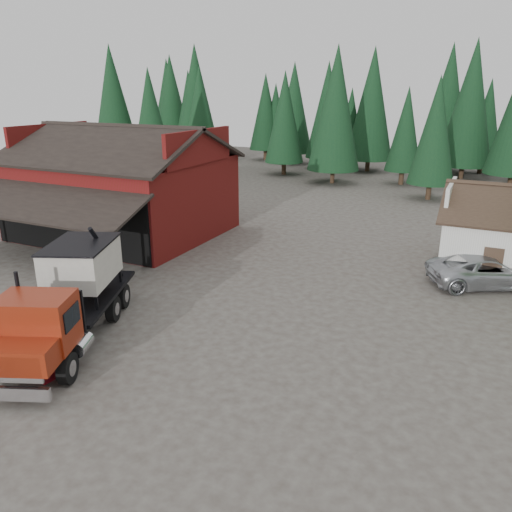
% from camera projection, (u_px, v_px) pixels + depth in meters
% --- Properties ---
extents(ground, '(120.00, 120.00, 0.00)m').
position_uv_depth(ground, '(180.00, 323.00, 20.79)').
color(ground, '#453C36').
rests_on(ground, ground).
extents(red_barn, '(12.80, 13.63, 7.18)m').
position_uv_depth(red_barn, '(122.00, 194.00, 32.89)').
color(red_barn, maroon).
rests_on(red_barn, ground).
extents(conifer_backdrop, '(76.00, 16.00, 16.00)m').
position_uv_depth(conifer_backdrop, '(387.00, 174.00, 56.71)').
color(conifer_backdrop, black).
rests_on(conifer_backdrop, ground).
extents(near_pine_a, '(4.40, 4.40, 11.40)m').
position_uv_depth(near_pine_a, '(150.00, 118.00, 51.68)').
color(near_pine_a, '#382619').
rests_on(near_pine_a, ground).
extents(near_pine_b, '(3.96, 3.96, 10.40)m').
position_uv_depth(near_pine_b, '(435.00, 131.00, 42.12)').
color(near_pine_b, '#382619').
rests_on(near_pine_b, ground).
extents(near_pine_d, '(5.28, 5.28, 13.40)m').
position_uv_depth(near_pine_d, '(336.00, 109.00, 49.14)').
color(near_pine_d, '#382619').
rests_on(near_pine_d, ground).
extents(feed_truck, '(5.59, 9.11, 4.01)m').
position_uv_depth(feed_truck, '(69.00, 295.00, 18.85)').
color(feed_truck, black).
rests_on(feed_truck, ground).
extents(silver_car, '(6.12, 4.90, 1.55)m').
position_uv_depth(silver_car, '(486.00, 271.00, 24.49)').
color(silver_car, '#B4B7BD').
rests_on(silver_car, ground).
extents(equip_box, '(0.80, 1.16, 0.60)m').
position_uv_depth(equip_box, '(51.00, 367.00, 16.96)').
color(equip_box, maroon).
rests_on(equip_box, ground).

